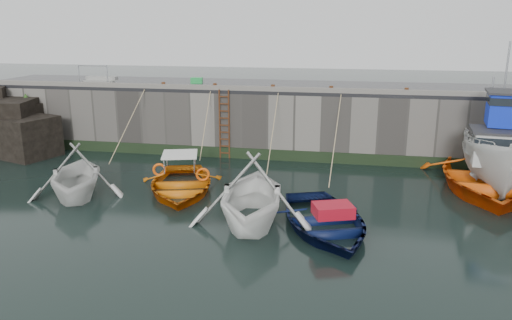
% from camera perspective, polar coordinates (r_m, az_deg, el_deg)
% --- Properties ---
extents(ground, '(120.00, 120.00, 0.00)m').
position_cam_1_polar(ground, '(13.94, -5.82, -10.61)').
color(ground, black).
rests_on(ground, ground).
extents(quay_back, '(30.00, 5.00, 3.00)m').
position_cam_1_polar(quay_back, '(25.18, 2.27, 4.81)').
color(quay_back, slate).
rests_on(quay_back, ground).
extents(road_back, '(30.00, 5.00, 0.16)m').
position_cam_1_polar(road_back, '(24.94, 2.31, 8.38)').
color(road_back, black).
rests_on(road_back, quay_back).
extents(kerb_back, '(30.00, 0.30, 0.20)m').
position_cam_1_polar(kerb_back, '(22.62, 1.40, 8.14)').
color(kerb_back, slate).
rests_on(kerb_back, road_back).
extents(algae_back, '(30.00, 0.08, 0.50)m').
position_cam_1_polar(algae_back, '(23.00, 1.27, 0.62)').
color(algae_back, black).
rests_on(algae_back, ground).
extents(rock_outcrop, '(5.85, 4.24, 3.41)m').
position_cam_1_polar(rock_outcrop, '(27.30, -26.90, 3.47)').
color(rock_outcrop, black).
rests_on(rock_outcrop, ground).
extents(ladder, '(0.51, 0.08, 3.20)m').
position_cam_1_polar(ladder, '(23.07, -3.64, 4.06)').
color(ladder, '#3F1E0F').
rests_on(ladder, ground).
extents(boat_near_white, '(5.01, 5.32, 2.23)m').
position_cam_1_polar(boat_near_white, '(19.45, -19.69, -3.83)').
color(boat_near_white, silver).
rests_on(boat_near_white, ground).
extents(boat_near_white_rope, '(0.04, 4.57, 3.10)m').
position_cam_1_polar(boat_near_white_rope, '(23.13, -14.27, -0.42)').
color(boat_near_white_rope, tan).
rests_on(boat_near_white_rope, ground).
extents(boat_near_blue, '(4.68, 5.63, 1.01)m').
position_cam_1_polar(boat_near_blue, '(19.04, -8.63, -3.48)').
color(boat_near_blue, '#D7670B').
rests_on(boat_near_blue, ground).
extents(boat_near_blue_rope, '(0.04, 3.62, 3.10)m').
position_cam_1_polar(boat_near_blue_rope, '(22.46, -5.46, -0.47)').
color(boat_near_blue_rope, tan).
rests_on(boat_near_blue_rope, ground).
extents(boat_near_blacktrim, '(4.66, 5.24, 2.53)m').
position_cam_1_polar(boat_near_blacktrim, '(15.90, -0.50, -7.16)').
color(boat_near_blacktrim, white).
rests_on(boat_near_blacktrim, ground).
extents(boat_near_blacktrim_rope, '(0.04, 5.71, 3.10)m').
position_cam_1_polar(boat_near_blacktrim_rope, '(20.57, 2.29, -1.89)').
color(boat_near_blacktrim_rope, tan).
rests_on(boat_near_blacktrim_rope, ground).
extents(boat_near_navy, '(4.97, 5.81, 1.02)m').
position_cam_1_polar(boat_near_navy, '(15.63, 7.77, -7.72)').
color(boat_near_navy, '#09133A').
rests_on(boat_near_navy, ground).
extents(boat_near_navy_rope, '(0.04, 5.72, 3.10)m').
position_cam_1_polar(boat_near_navy_rope, '(20.37, 8.64, -2.23)').
color(boat_near_navy_rope, tan).
rests_on(boat_near_navy_rope, ground).
extents(boat_far_white, '(3.72, 7.50, 5.77)m').
position_cam_1_polar(boat_far_white, '(21.61, 26.10, 0.57)').
color(boat_far_white, white).
rests_on(boat_far_white, ground).
extents(boat_far_orange, '(5.81, 7.61, 4.47)m').
position_cam_1_polar(boat_far_orange, '(20.96, 24.84, -1.66)').
color(boat_far_orange, '#F2580C').
rests_on(boat_far_orange, ground).
extents(fish_crate, '(0.64, 0.52, 0.28)m').
position_cam_1_polar(fish_crate, '(25.85, -6.80, 9.02)').
color(fish_crate, green).
rests_on(fish_crate, road_back).
extents(railing, '(1.60, 1.05, 1.00)m').
position_cam_1_polar(railing, '(26.51, -17.40, 8.73)').
color(railing, '#A5A8AD').
rests_on(railing, road_back).
extents(bollard_a, '(0.18, 0.18, 0.28)m').
position_cam_1_polar(bollard_a, '(24.05, -10.52, 8.41)').
color(bollard_a, '#3F1E0F').
rests_on(bollard_a, road_back).
extents(bollard_b, '(0.18, 0.18, 0.28)m').
position_cam_1_polar(bollard_b, '(23.25, -4.71, 8.39)').
color(bollard_b, '#3F1E0F').
rests_on(bollard_b, road_back).
extents(bollard_c, '(0.18, 0.18, 0.28)m').
position_cam_1_polar(bollard_c, '(22.68, 1.94, 8.26)').
color(bollard_c, '#3F1E0F').
rests_on(bollard_c, road_back).
extents(bollard_d, '(0.18, 0.18, 0.28)m').
position_cam_1_polar(bollard_d, '(22.42, 8.58, 8.02)').
color(bollard_d, '#3F1E0F').
rests_on(bollard_d, road_back).
extents(bollard_e, '(0.18, 0.18, 0.28)m').
position_cam_1_polar(bollard_e, '(22.51, 16.81, 7.57)').
color(bollard_e, '#3F1E0F').
rests_on(bollard_e, road_back).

